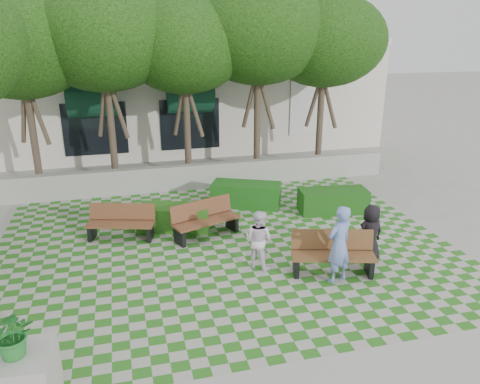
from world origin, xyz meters
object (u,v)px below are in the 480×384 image
object	(u,v)px
hedge_midright	(246,194)
bench_west	(121,223)
planter_front	(20,370)
person_white	(259,239)
bench_east	(333,254)
hedge_east	(333,201)
bench_mid	(205,220)
hedge_midleft	(174,218)
person_dark	(370,233)
person_blue	(339,244)

from	to	relation	value
hedge_midright	bench_west	bearing A→B (deg)	-158.68
hedge_midright	planter_front	distance (m)	9.47
bench_west	person_white	size ratio (longest dim) A/B	1.31
bench_east	hedge_east	distance (m)	4.03
hedge_midright	bench_mid	bearing A→B (deg)	-130.95
bench_mid	hedge_east	size ratio (longest dim) A/B	0.95
hedge_midright	hedge_midleft	xyz separation A→B (m)	(-2.55, -1.32, -0.03)
bench_east	person_dark	world-z (taller)	person_dark
person_white	person_blue	bearing A→B (deg)	-169.92
person_dark	person_white	world-z (taller)	person_dark
hedge_midleft	planter_front	distance (m)	7.00
bench_mid	planter_front	bearing A→B (deg)	-145.24
planter_front	person_dark	bearing A→B (deg)	21.82
bench_east	hedge_midright	world-z (taller)	bench_east
bench_west	hedge_east	world-z (taller)	bench_west
hedge_midright	planter_front	xyz separation A→B (m)	(-5.66, -7.59, 0.31)
bench_east	planter_front	xyz separation A→B (m)	(-6.46, -2.71, 0.20)
bench_mid	hedge_midright	xyz separation A→B (m)	(1.76, 2.03, -0.10)
hedge_east	hedge_midright	world-z (taller)	hedge_midright
bench_east	hedge_east	world-z (taller)	bench_east
person_blue	person_dark	world-z (taller)	person_blue
hedge_east	hedge_midleft	xyz separation A→B (m)	(-5.09, -0.07, -0.01)
hedge_midright	person_white	world-z (taller)	person_white
planter_front	person_blue	size ratio (longest dim) A/B	0.93
bench_west	hedge_east	size ratio (longest dim) A/B	0.90
hedge_midright	planter_front	bearing A→B (deg)	-126.68
bench_west	hedge_midright	xyz separation A→B (m)	(4.05, 1.58, -0.08)
person_white	hedge_midleft	bearing A→B (deg)	-13.36
hedge_midright	person_blue	bearing A→B (deg)	-81.93
hedge_midleft	person_dark	world-z (taller)	person_dark
hedge_midright	hedge_midleft	distance (m)	2.87
hedge_east	person_white	bearing A→B (deg)	-139.27
bench_east	hedge_east	bearing A→B (deg)	80.31
hedge_east	person_blue	world-z (taller)	person_blue
bench_east	person_blue	xyz separation A→B (m)	(-0.06, -0.39, 0.44)
bench_east	planter_front	size ratio (longest dim) A/B	1.20
bench_west	hedge_midright	distance (m)	4.35
person_white	planter_front	bearing A→B (deg)	80.83
person_white	bench_west	bearing A→B (deg)	6.79
person_blue	person_white	size ratio (longest dim) A/B	1.26
planter_front	hedge_east	bearing A→B (deg)	37.72
bench_west	hedge_midleft	bearing A→B (deg)	25.70
bench_east	person_blue	world-z (taller)	person_blue
hedge_midright	person_dark	xyz separation A→B (m)	(1.98, -4.54, 0.36)
person_dark	person_blue	bearing A→B (deg)	20.92
planter_front	bench_west	bearing A→B (deg)	75.08
planter_front	person_white	xyz separation A→B (m)	(4.82, 3.44, 0.04)
person_dark	hedge_midleft	bearing A→B (deg)	-45.39
person_white	hedge_east	bearing A→B (deg)	-93.90
planter_front	person_dark	xyz separation A→B (m)	(7.63, 3.06, 0.04)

